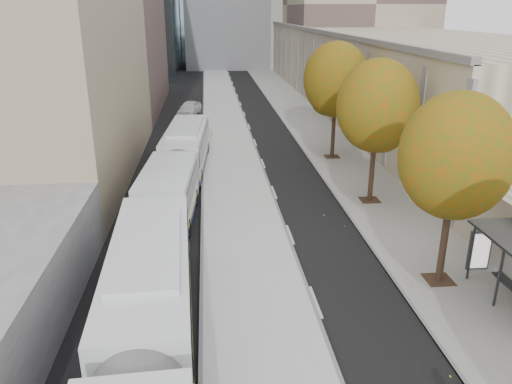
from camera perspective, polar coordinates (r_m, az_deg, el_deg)
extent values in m
cube|color=#B6B6B6|center=(40.24, -3.14, 5.35)|extent=(4.25, 150.00, 0.15)
cube|color=gray|center=(41.34, 8.06, 5.53)|extent=(4.75, 150.00, 0.08)
cube|color=gray|center=(71.32, 11.94, 14.65)|extent=(18.00, 92.00, 8.00)
cylinder|color=black|center=(21.01, 20.65, -5.53)|extent=(0.28, 0.28, 3.24)
sphere|color=#295815|center=(19.81, 21.90, 3.82)|extent=(4.20, 4.20, 4.20)
cylinder|color=black|center=(28.73, 13.10, 2.25)|extent=(0.28, 0.28, 3.38)
sphere|color=#295815|center=(27.84, 13.70, 9.54)|extent=(4.40, 4.40, 4.40)
cylinder|color=black|center=(37.02, 8.81, 6.64)|extent=(0.28, 0.28, 3.51)
sphere|color=#295815|center=(36.33, 9.14, 12.56)|extent=(4.60, 4.60, 4.60)
cube|color=silver|center=(14.20, -12.79, -19.02)|extent=(3.37, 17.96, 2.98)
cube|color=black|center=(13.87, -12.97, -17.26)|extent=(3.40, 17.25, 1.03)
cube|color=silver|center=(30.73, -8.66, 3.03)|extent=(3.60, 17.09, 2.83)
cube|color=black|center=(30.58, -8.71, 3.96)|extent=(3.61, 16.42, 0.98)
cube|color=#1D8346|center=(22.93, -9.57, -3.96)|extent=(1.79, 0.18, 1.09)
imported|color=silver|center=(52.56, -7.62, 9.45)|extent=(2.75, 4.60, 1.47)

